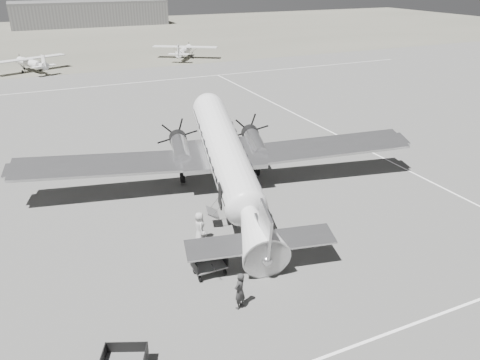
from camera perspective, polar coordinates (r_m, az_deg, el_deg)
name	(u,v)px	position (r m, az deg, el deg)	size (l,w,h in m)	color
ground	(272,197)	(32.75, 3.96, -2.05)	(260.00, 260.00, 0.00)	slate
taxi_line_near	(419,322)	(23.40, 20.94, -15.88)	(60.00, 0.15, 0.01)	white
taxi_line_right	(406,169)	(39.45, 19.53, 1.26)	(0.15, 80.00, 0.01)	white
taxi_line_horizon	(139,82)	(68.79, -12.23, 11.56)	(90.00, 0.15, 0.01)	white
grass_infield	(85,36)	(122.42, -18.35, 16.29)	(260.00, 90.00, 0.01)	#6A6759
hangar_main	(90,13)	(147.42, -17.85, 18.81)	(42.00, 14.00, 6.60)	slate
dc3_airliner	(228,161)	(31.37, -1.51, 2.28)	(28.88, 20.04, 5.50)	#B6B6B8
light_plane_left	(31,64)	(80.88, -24.11, 12.75)	(11.55, 9.37, 2.40)	silver
light_plane_right	(185,52)	(86.59, -6.78, 15.26)	(11.65, 9.45, 2.42)	silver
baggage_cart_near	(209,266)	(24.61, -3.75, -10.38)	(1.82, 1.28, 1.03)	#555555
ground_crew	(240,291)	(22.18, -0.04, -13.34)	(0.69, 0.45, 1.89)	#2A2A2A
ramp_agent	(204,244)	(25.83, -4.38, -7.80)	(0.78, 0.61, 1.61)	silver
passenger	(200,227)	(27.18, -4.94, -5.74)	(0.91, 0.59, 1.86)	#AAA9A7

